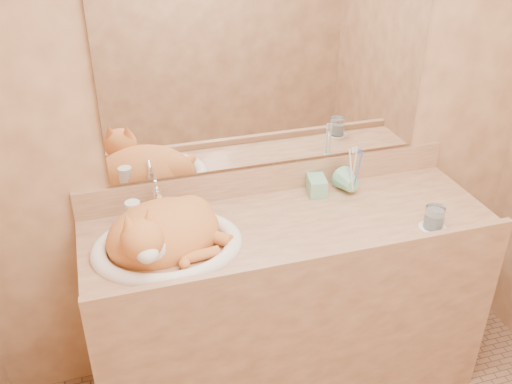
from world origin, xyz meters
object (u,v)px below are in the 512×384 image
object	(u,v)px
vanity_counter	(288,307)
sink_basin	(166,228)
water_glass	(434,217)
cat	(162,231)
soap_dispenser	(320,182)
toothbrush_cup	(353,187)

from	to	relation	value
vanity_counter	sink_basin	bearing A→B (deg)	-177.63
vanity_counter	water_glass	distance (m)	0.72
vanity_counter	sink_basin	distance (m)	0.70
sink_basin	water_glass	bearing A→B (deg)	-0.56
sink_basin	cat	size ratio (longest dim) A/B	1.26
vanity_counter	cat	world-z (taller)	cat
sink_basin	cat	distance (m)	0.02
vanity_counter	sink_basin	size ratio (longest dim) A/B	2.98
sink_basin	water_glass	distance (m)	1.00
water_glass	soap_dispenser	bearing A→B (deg)	134.51
soap_dispenser	water_glass	size ratio (longest dim) A/B	1.87
soap_dispenser	toothbrush_cup	xyz separation A→B (m)	(0.14, -0.02, -0.03)
sink_basin	soap_dispenser	xyz separation A→B (m)	(0.66, 0.16, -0.00)
cat	soap_dispenser	xyz separation A→B (m)	(0.67, 0.15, 0.01)
vanity_counter	toothbrush_cup	world-z (taller)	toothbrush_cup
cat	toothbrush_cup	bearing A→B (deg)	-5.85
water_glass	cat	bearing A→B (deg)	169.79
cat	soap_dispenser	size ratio (longest dim) A/B	2.64
cat	soap_dispenser	bearing A→B (deg)	-2.24
vanity_counter	toothbrush_cup	xyz separation A→B (m)	(0.32, 0.12, 0.47)
soap_dispenser	water_glass	bearing A→B (deg)	-35.46
cat	toothbrush_cup	world-z (taller)	cat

